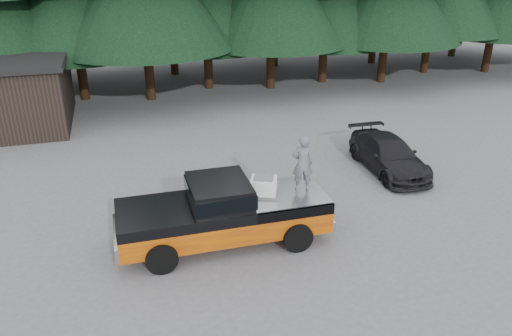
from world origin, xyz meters
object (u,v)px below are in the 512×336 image
object	(u,v)px
air_compressor	(264,187)
parked_car	(389,155)
man_on_bed	(303,163)
pickup_truck	(224,221)

from	to	relation	value
air_compressor	parked_car	xyz separation A→B (m)	(5.81, 3.15, -0.95)
air_compressor	parked_car	size ratio (longest dim) A/B	0.17
air_compressor	man_on_bed	bearing A→B (deg)	21.96
man_on_bed	parked_car	bearing A→B (deg)	-134.10
parked_car	air_compressor	bearing A→B (deg)	-150.26
man_on_bed	parked_car	distance (m)	5.84
man_on_bed	parked_car	xyz separation A→B (m)	(4.67, 3.15, -1.54)
air_compressor	parked_car	bearing A→B (deg)	50.75
air_compressor	parked_car	distance (m)	6.67
pickup_truck	parked_car	world-z (taller)	pickup_truck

